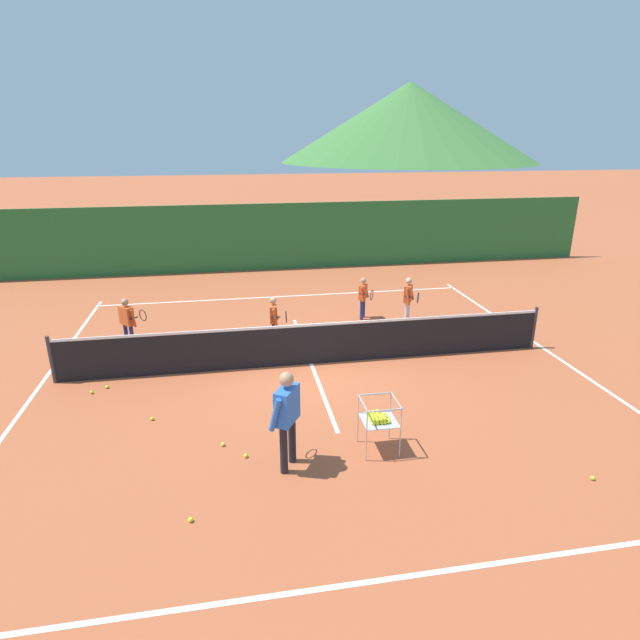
{
  "coord_description": "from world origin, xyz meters",
  "views": [
    {
      "loc": [
        -1.69,
        -10.74,
        4.96
      ],
      "look_at": [
        0.15,
        -0.31,
        1.17
      ],
      "focal_mm": 29.22,
      "sensor_mm": 36.0,
      "label": 1
    }
  ],
  "objects_px": {
    "tennis_net": "(311,344)",
    "tennis_ball_0": "(107,387)",
    "instructor": "(287,411)",
    "tennis_ball_6": "(246,456)",
    "student_3": "(408,296)",
    "tennis_ball_4": "(92,392)",
    "tennis_ball_8": "(191,520)",
    "student_1": "(274,317)",
    "student_2": "(363,294)",
    "student_0": "(128,319)",
    "ball_cart": "(378,418)",
    "tennis_ball_2": "(152,419)",
    "tennis_ball_1": "(593,478)",
    "tennis_ball_5": "(223,444)"
  },
  "relations": [
    {
      "from": "instructor",
      "to": "student_2",
      "type": "xyz_separation_m",
      "value": [
        2.92,
        6.59,
        -0.27
      ]
    },
    {
      "from": "student_2",
      "to": "student_3",
      "type": "distance_m",
      "value": 1.27
    },
    {
      "from": "student_0",
      "to": "tennis_ball_8",
      "type": "distance_m",
      "value": 6.73
    },
    {
      "from": "tennis_ball_0",
      "to": "tennis_ball_1",
      "type": "distance_m",
      "value": 9.07
    },
    {
      "from": "instructor",
      "to": "tennis_ball_0",
      "type": "height_order",
      "value": "instructor"
    },
    {
      "from": "instructor",
      "to": "student_0",
      "type": "xyz_separation_m",
      "value": [
        -3.22,
        5.43,
        -0.21
      ]
    },
    {
      "from": "student_1",
      "to": "instructor",
      "type": "bearing_deg",
      "value": -93.0
    },
    {
      "from": "student_0",
      "to": "tennis_ball_1",
      "type": "distance_m",
      "value": 10.19
    },
    {
      "from": "tennis_ball_0",
      "to": "tennis_ball_5",
      "type": "bearing_deg",
      "value": -47.34
    },
    {
      "from": "tennis_net",
      "to": "tennis_ball_4",
      "type": "bearing_deg",
      "value": -171.75
    },
    {
      "from": "tennis_net",
      "to": "student_3",
      "type": "xyz_separation_m",
      "value": [
        3.04,
        2.17,
        0.29
      ]
    },
    {
      "from": "ball_cart",
      "to": "tennis_ball_8",
      "type": "relative_size",
      "value": 13.22
    },
    {
      "from": "tennis_ball_1",
      "to": "tennis_ball_5",
      "type": "xyz_separation_m",
      "value": [
        -5.54,
        1.9,
        0.0
      ]
    },
    {
      "from": "tennis_ball_5",
      "to": "tennis_ball_8",
      "type": "distance_m",
      "value": 1.82
    },
    {
      "from": "tennis_ball_1",
      "to": "tennis_ball_8",
      "type": "distance_m",
      "value": 5.97
    },
    {
      "from": "instructor",
      "to": "student_2",
      "type": "bearing_deg",
      "value": 66.13
    },
    {
      "from": "tennis_ball_4",
      "to": "tennis_ball_0",
      "type": "bearing_deg",
      "value": 37.18
    },
    {
      "from": "tennis_net",
      "to": "tennis_ball_0",
      "type": "distance_m",
      "value": 4.41
    },
    {
      "from": "student_2",
      "to": "student_3",
      "type": "xyz_separation_m",
      "value": [
        1.1,
        -0.63,
        0.07
      ]
    },
    {
      "from": "ball_cart",
      "to": "tennis_ball_2",
      "type": "distance_m",
      "value": 4.18
    },
    {
      "from": "tennis_ball_4",
      "to": "tennis_ball_6",
      "type": "height_order",
      "value": "same"
    },
    {
      "from": "tennis_ball_0",
      "to": "tennis_ball_8",
      "type": "height_order",
      "value": "same"
    },
    {
      "from": "student_1",
      "to": "student_2",
      "type": "height_order",
      "value": "student_1"
    },
    {
      "from": "instructor",
      "to": "tennis_ball_6",
      "type": "bearing_deg",
      "value": 151.4
    },
    {
      "from": "student_1",
      "to": "student_2",
      "type": "relative_size",
      "value": 1.05
    },
    {
      "from": "tennis_ball_6",
      "to": "student_3",
      "type": "bearing_deg",
      "value": 50.23
    },
    {
      "from": "tennis_ball_0",
      "to": "student_3",
      "type": "bearing_deg",
      "value": 19.68
    },
    {
      "from": "student_1",
      "to": "tennis_ball_1",
      "type": "bearing_deg",
      "value": -55.46
    },
    {
      "from": "ball_cart",
      "to": "tennis_ball_5",
      "type": "distance_m",
      "value": 2.65
    },
    {
      "from": "tennis_ball_0",
      "to": "tennis_ball_1",
      "type": "xyz_separation_m",
      "value": [
        7.9,
        -4.47,
        0.0
      ]
    },
    {
      "from": "tennis_net",
      "to": "tennis_ball_8",
      "type": "xyz_separation_m",
      "value": [
        -2.43,
        -4.81,
        -0.47
      ]
    },
    {
      "from": "tennis_ball_2",
      "to": "tennis_ball_6",
      "type": "bearing_deg",
      "value": -41.85
    },
    {
      "from": "student_3",
      "to": "tennis_ball_4",
      "type": "height_order",
      "value": "student_3"
    },
    {
      "from": "student_0",
      "to": "tennis_ball_8",
      "type": "relative_size",
      "value": 18.97
    },
    {
      "from": "tennis_ball_4",
      "to": "tennis_ball_8",
      "type": "bearing_deg",
      "value": -62.15
    },
    {
      "from": "instructor",
      "to": "tennis_ball_2",
      "type": "bearing_deg",
      "value": 141.47
    },
    {
      "from": "student_3",
      "to": "tennis_ball_4",
      "type": "distance_m",
      "value": 8.2
    },
    {
      "from": "instructor",
      "to": "tennis_ball_6",
      "type": "height_order",
      "value": "instructor"
    },
    {
      "from": "instructor",
      "to": "tennis_ball_8",
      "type": "bearing_deg",
      "value": -144.89
    },
    {
      "from": "student_3",
      "to": "tennis_ball_0",
      "type": "distance_m",
      "value": 7.89
    },
    {
      "from": "tennis_net",
      "to": "student_3",
      "type": "height_order",
      "value": "student_3"
    },
    {
      "from": "tennis_ball_1",
      "to": "tennis_ball_4",
      "type": "xyz_separation_m",
      "value": [
        -8.16,
        4.27,
        0.0
      ]
    },
    {
      "from": "tennis_ball_4",
      "to": "tennis_ball_8",
      "type": "distance_m",
      "value": 4.68
    },
    {
      "from": "tennis_net",
      "to": "student_0",
      "type": "height_order",
      "value": "student_0"
    },
    {
      "from": "student_0",
      "to": "tennis_ball_5",
      "type": "xyz_separation_m",
      "value": [
        2.21,
        -4.68,
        -0.74
      ]
    },
    {
      "from": "student_0",
      "to": "tennis_ball_6",
      "type": "relative_size",
      "value": 18.97
    },
    {
      "from": "tennis_net",
      "to": "tennis_ball_4",
      "type": "height_order",
      "value": "tennis_net"
    },
    {
      "from": "tennis_ball_6",
      "to": "instructor",
      "type": "bearing_deg",
      "value": -28.6
    },
    {
      "from": "student_1",
      "to": "student_2",
      "type": "bearing_deg",
      "value": 30.45
    },
    {
      "from": "student_1",
      "to": "tennis_ball_6",
      "type": "distance_m",
      "value": 4.82
    }
  ]
}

